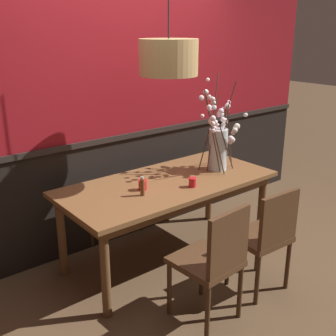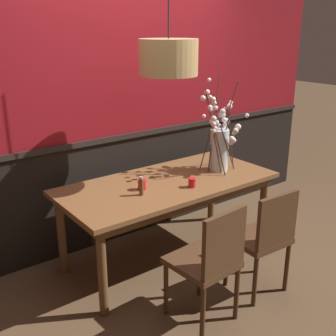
{
  "view_description": "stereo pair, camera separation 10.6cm",
  "coord_description": "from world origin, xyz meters",
  "px_view_note": "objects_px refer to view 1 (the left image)",
  "views": [
    {
      "loc": [
        -2.16,
        -2.68,
        2.06
      ],
      "look_at": [
        0.0,
        0.0,
        0.88
      ],
      "focal_mm": 44.77,
      "sensor_mm": 36.0,
      "label": 1
    },
    {
      "loc": [
        -2.08,
        -2.74,
        2.06
      ],
      "look_at": [
        0.0,
        0.0,
        0.88
      ],
      "focal_mm": 44.77,
      "sensor_mm": 36.0,
      "label": 2
    }
  ],
  "objects_px": {
    "candle_holder_nearer_edge": "(192,182)",
    "chair_far_side_right": "(140,174)",
    "chair_near_side_left": "(213,259)",
    "vase_with_blossoms": "(218,144)",
    "chair_far_side_left": "(92,184)",
    "dining_table": "(168,190)",
    "condiment_bottle": "(142,187)",
    "pendant_lamp": "(168,57)",
    "candle_holder_nearer_center": "(143,185)",
    "chair_near_side_right": "(266,234)"
  },
  "relations": [
    {
      "from": "candle_holder_nearer_edge",
      "to": "chair_far_side_right",
      "type": "bearing_deg",
      "value": 78.04
    },
    {
      "from": "chair_near_side_left",
      "to": "vase_with_blossoms",
      "type": "height_order",
      "value": "vase_with_blossoms"
    },
    {
      "from": "chair_far_side_left",
      "to": "candle_holder_nearer_edge",
      "type": "distance_m",
      "value": 1.21
    },
    {
      "from": "dining_table",
      "to": "vase_with_blossoms",
      "type": "bearing_deg",
      "value": -3.88
    },
    {
      "from": "vase_with_blossoms",
      "to": "condiment_bottle",
      "type": "height_order",
      "value": "vase_with_blossoms"
    },
    {
      "from": "candle_holder_nearer_edge",
      "to": "pendant_lamp",
      "type": "xyz_separation_m",
      "value": [
        -0.08,
        0.23,
        1.01
      ]
    },
    {
      "from": "dining_table",
      "to": "candle_holder_nearer_center",
      "type": "xyz_separation_m",
      "value": [
        -0.29,
        -0.02,
        0.13
      ]
    },
    {
      "from": "vase_with_blossoms",
      "to": "pendant_lamp",
      "type": "distance_m",
      "value": 0.99
    },
    {
      "from": "dining_table",
      "to": "chair_near_side_left",
      "type": "distance_m",
      "value": 0.95
    },
    {
      "from": "chair_far_side_left",
      "to": "pendant_lamp",
      "type": "xyz_separation_m",
      "value": [
        0.27,
        -0.9,
        1.28
      ]
    },
    {
      "from": "candle_holder_nearer_center",
      "to": "candle_holder_nearer_edge",
      "type": "distance_m",
      "value": 0.42
    },
    {
      "from": "chair_near_side_left",
      "to": "chair_far_side_right",
      "type": "relative_size",
      "value": 0.97
    },
    {
      "from": "chair_near_side_right",
      "to": "chair_far_side_right",
      "type": "distance_m",
      "value": 1.75
    },
    {
      "from": "chair_far_side_right",
      "to": "vase_with_blossoms",
      "type": "xyz_separation_m",
      "value": [
        0.26,
        -0.91,
        0.49
      ]
    },
    {
      "from": "dining_table",
      "to": "vase_with_blossoms",
      "type": "xyz_separation_m",
      "value": [
        0.57,
        -0.04,
        0.33
      ]
    },
    {
      "from": "dining_table",
      "to": "candle_holder_nearer_edge",
      "type": "xyz_separation_m",
      "value": [
        0.08,
        -0.23,
        0.12
      ]
    },
    {
      "from": "chair_far_side_right",
      "to": "pendant_lamp",
      "type": "relative_size",
      "value": 0.85
    },
    {
      "from": "chair_near_side_left",
      "to": "chair_far_side_left",
      "type": "bearing_deg",
      "value": 88.86
    },
    {
      "from": "dining_table",
      "to": "candle_holder_nearer_edge",
      "type": "distance_m",
      "value": 0.27
    },
    {
      "from": "dining_table",
      "to": "chair_far_side_left",
      "type": "xyz_separation_m",
      "value": [
        -0.27,
        0.89,
        -0.15
      ]
    },
    {
      "from": "candle_holder_nearer_edge",
      "to": "condiment_bottle",
      "type": "height_order",
      "value": "condiment_bottle"
    },
    {
      "from": "candle_holder_nearer_edge",
      "to": "dining_table",
      "type": "bearing_deg",
      "value": 108.72
    },
    {
      "from": "condiment_bottle",
      "to": "pendant_lamp",
      "type": "height_order",
      "value": "pendant_lamp"
    },
    {
      "from": "vase_with_blossoms",
      "to": "candle_holder_nearer_center",
      "type": "relative_size",
      "value": 10.25
    },
    {
      "from": "vase_with_blossoms",
      "to": "condiment_bottle",
      "type": "relative_size",
      "value": 5.67
    },
    {
      "from": "vase_with_blossoms",
      "to": "pendant_lamp",
      "type": "height_order",
      "value": "pendant_lamp"
    },
    {
      "from": "chair_near_side_left",
      "to": "candle_holder_nearer_center",
      "type": "distance_m",
      "value": 0.91
    },
    {
      "from": "dining_table",
      "to": "candle_holder_nearer_center",
      "type": "bearing_deg",
      "value": -175.54
    },
    {
      "from": "chair_far_side_right",
      "to": "chair_near_side_left",
      "type": "bearing_deg",
      "value": -109.36
    },
    {
      "from": "chair_near_side_right",
      "to": "candle_holder_nearer_center",
      "type": "distance_m",
      "value": 1.07
    },
    {
      "from": "chair_near_side_left",
      "to": "condiment_bottle",
      "type": "xyz_separation_m",
      "value": [
        -0.06,
        0.76,
        0.32
      ]
    },
    {
      "from": "condiment_bottle",
      "to": "chair_far_side_left",
      "type": "bearing_deg",
      "value": 84.79
    },
    {
      "from": "condiment_bottle",
      "to": "chair_near_side_right",
      "type": "bearing_deg",
      "value": -49.78
    },
    {
      "from": "vase_with_blossoms",
      "to": "candle_holder_nearer_edge",
      "type": "bearing_deg",
      "value": -158.65
    },
    {
      "from": "chair_near_side_right",
      "to": "vase_with_blossoms",
      "type": "xyz_separation_m",
      "value": [
        0.29,
        0.84,
        0.5
      ]
    },
    {
      "from": "dining_table",
      "to": "chair_near_side_right",
      "type": "xyz_separation_m",
      "value": [
        0.28,
        -0.88,
        -0.17
      ]
    },
    {
      "from": "pendant_lamp",
      "to": "dining_table",
      "type": "bearing_deg",
      "value": 93.66
    },
    {
      "from": "candle_holder_nearer_edge",
      "to": "condiment_bottle",
      "type": "distance_m",
      "value": 0.45
    },
    {
      "from": "condiment_bottle",
      "to": "candle_holder_nearer_edge",
      "type": "bearing_deg",
      "value": -14.22
    },
    {
      "from": "dining_table",
      "to": "chair_far_side_right",
      "type": "height_order",
      "value": "chair_far_side_right"
    },
    {
      "from": "candle_holder_nearer_center",
      "to": "chair_near_side_right",
      "type": "bearing_deg",
      "value": -56.4
    },
    {
      "from": "dining_table",
      "to": "chair_near_side_left",
      "type": "bearing_deg",
      "value": -108.98
    },
    {
      "from": "chair_near_side_right",
      "to": "candle_holder_nearer_edge",
      "type": "distance_m",
      "value": 0.74
    },
    {
      "from": "candle_holder_nearer_edge",
      "to": "vase_with_blossoms",
      "type": "bearing_deg",
      "value": 21.35
    },
    {
      "from": "chair_far_side_right",
      "to": "candle_holder_nearer_edge",
      "type": "relative_size",
      "value": 11.69
    },
    {
      "from": "chair_near_side_left",
      "to": "candle_holder_nearer_center",
      "type": "xyz_separation_m",
      "value": [
        0.02,
        0.86,
        0.29
      ]
    },
    {
      "from": "chair_far_side_left",
      "to": "vase_with_blossoms",
      "type": "xyz_separation_m",
      "value": [
        0.84,
        -0.93,
        0.47
      ]
    },
    {
      "from": "candle_holder_nearer_center",
      "to": "condiment_bottle",
      "type": "xyz_separation_m",
      "value": [
        -0.07,
        -0.1,
        0.03
      ]
    },
    {
      "from": "candle_holder_nearer_edge",
      "to": "chair_far_side_left",
      "type": "bearing_deg",
      "value": 107.1
    },
    {
      "from": "candle_holder_nearer_edge",
      "to": "condiment_bottle",
      "type": "bearing_deg",
      "value": 165.78
    }
  ]
}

